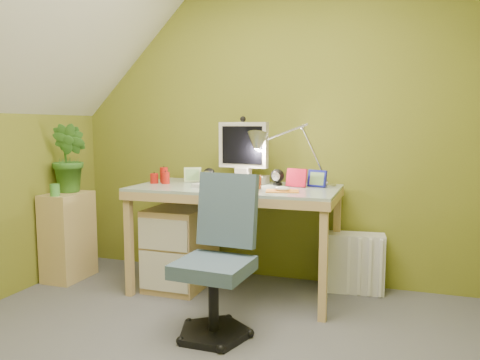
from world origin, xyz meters
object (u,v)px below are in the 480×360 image
(desk, at_px, (235,239))
(potted_plant, at_px, (70,158))
(monitor, at_px, (243,151))
(side_ledge, at_px, (68,236))
(desk_lamp, at_px, (303,142))
(task_chair, at_px, (213,267))
(radiator, at_px, (354,263))

(desk, height_order, potted_plant, potted_plant)
(monitor, bearing_deg, side_ledge, -161.62)
(desk, relative_size, monitor, 2.96)
(desk, bearing_deg, side_ledge, -174.16)
(potted_plant, bearing_deg, desk_lamp, 8.85)
(task_chair, bearing_deg, monitor, 101.52)
(monitor, xyz_separation_m, task_chair, (0.13, -0.92, -0.61))
(desk_lamp, relative_size, radiator, 1.48)
(desk, xyz_separation_m, side_ledge, (-1.35, -0.15, -0.05))
(potted_plant, xyz_separation_m, task_chair, (1.47, -0.64, -0.55))
(monitor, relative_size, radiator, 1.14)
(radiator, bearing_deg, side_ledge, -174.58)
(desk_lamp, distance_m, task_chair, 1.19)
(desk, bearing_deg, radiator, 18.36)
(desk, xyz_separation_m, desk_lamp, (0.45, 0.18, 0.71))
(desk, distance_m, task_chair, 0.75)
(monitor, xyz_separation_m, desk_lamp, (0.45, 0.00, 0.07))
(monitor, distance_m, task_chair, 1.11)
(desk, distance_m, monitor, 0.66)
(task_chair, bearing_deg, radiator, 59.47)
(desk, relative_size, desk_lamp, 2.27)
(monitor, xyz_separation_m, potted_plant, (-1.34, -0.28, -0.07))
(task_chair, distance_m, radiator, 1.25)
(desk, distance_m, radiator, 0.89)
(desk, xyz_separation_m, radiator, (0.82, 0.28, -0.17))
(desk, distance_m, potted_plant, 1.46)
(desk_lamp, relative_size, task_chair, 0.77)
(potted_plant, height_order, task_chair, potted_plant)
(desk_lamp, distance_m, radiator, 0.96)
(monitor, distance_m, potted_plant, 1.37)
(side_ledge, xyz_separation_m, task_chair, (1.48, -0.59, 0.07))
(side_ledge, relative_size, potted_plant, 1.27)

